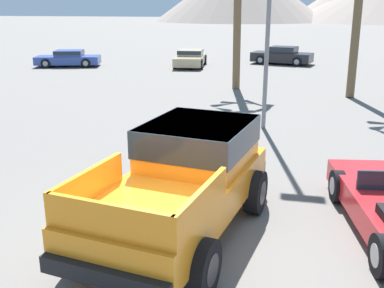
{
  "coord_description": "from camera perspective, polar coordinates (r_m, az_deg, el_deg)",
  "views": [
    {
      "loc": [
        1.74,
        -6.76,
        3.89
      ],
      "look_at": [
        -0.09,
        1.12,
        1.39
      ],
      "focal_mm": 42.0,
      "sensor_mm": 36.0,
      "label": 1
    }
  ],
  "objects": [
    {
      "name": "ground_plane",
      "position": [
        7.99,
        -1.2,
        -11.97
      ],
      "size": [
        320.0,
        320.0,
        0.0
      ],
      "primitive_type": "plane",
      "color": "slate"
    },
    {
      "name": "parked_car_dark",
      "position": [
        32.37,
        11.4,
        11.0
      ],
      "size": [
        4.35,
        2.59,
        1.21
      ],
      "rotation": [
        0.0,
        0.0,
        1.35
      ],
      "color": "#232328",
      "rests_on": "ground_plane"
    },
    {
      "name": "parked_car_blue",
      "position": [
        31.63,
        -15.42,
        10.47
      ],
      "size": [
        4.48,
        2.83,
        1.07
      ],
      "rotation": [
        0.0,
        0.0,
        1.86
      ],
      "color": "#334C9E",
      "rests_on": "ground_plane"
    },
    {
      "name": "orange_pickup_truck",
      "position": [
        7.96,
        -0.66,
        -3.7
      ],
      "size": [
        2.84,
        5.12,
        1.85
      ],
      "rotation": [
        0.0,
        0.0,
        -0.16
      ],
      "color": "orange",
      "rests_on": "ground_plane"
    },
    {
      "name": "parked_car_tan",
      "position": [
        30.51,
        -0.19,
        10.89
      ],
      "size": [
        2.25,
        4.4,
        1.11
      ],
      "rotation": [
        0.0,
        0.0,
        3.25
      ],
      "color": "tan",
      "rests_on": "ground_plane"
    }
  ]
}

